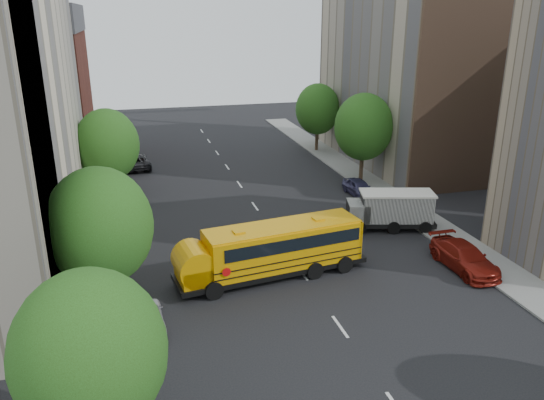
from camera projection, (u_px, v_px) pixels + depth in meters
name	position (u px, v px, depth m)	size (l,w,h in m)	color
ground	(292.00, 259.00, 33.48)	(120.00, 120.00, 0.00)	black
sidewalk_left	(104.00, 246.00, 35.15)	(3.00, 80.00, 0.12)	slate
sidewalk_right	(415.00, 214.00, 40.86)	(3.00, 80.00, 0.12)	slate
lane_markings	(255.00, 206.00, 42.57)	(0.15, 64.00, 0.01)	silver
building_left_redbrick	(35.00, 101.00, 52.32)	(10.00, 15.00, 13.00)	maroon
building_right_far	(405.00, 73.00, 53.16)	(10.00, 22.00, 18.00)	tan
building_right_sidewall	(471.00, 87.00, 43.15)	(10.10, 0.30, 18.00)	brown
street_tree_0	(90.00, 354.00, 16.46)	(4.80, 4.80, 7.41)	#38281C
street_tree_1	(100.00, 227.00, 25.46)	(5.12, 5.12, 7.90)	#38281C
street_tree_2	(107.00, 145.00, 41.88)	(4.99, 4.99, 7.71)	#38281C
street_tree_4	(364.00, 127.00, 47.26)	(5.25, 5.25, 8.10)	#38281C
street_tree_5	(318.00, 109.00, 58.31)	(4.86, 4.86, 7.51)	#38281C
school_bus	(270.00, 248.00, 30.63)	(11.66, 4.09, 3.22)	black
safari_truck	(390.00, 209.00, 37.76)	(6.76, 3.88, 2.74)	black
parked_car_0	(148.00, 318.00, 25.75)	(1.57, 3.90, 1.33)	#BCB9C1
parked_car_1	(131.00, 203.00, 41.17)	(1.49, 4.27, 1.41)	silver
parked_car_2	(136.00, 161.00, 52.90)	(2.36, 5.11, 1.42)	black
parked_car_3	(464.00, 257.00, 31.90)	(2.15, 5.28, 1.53)	maroon
parked_car_4	(359.00, 188.00, 44.93)	(1.63, 4.05, 1.38)	#333156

